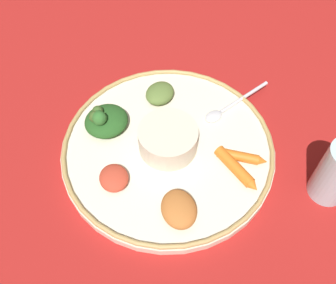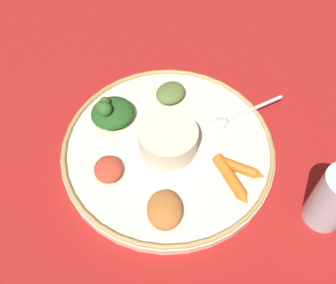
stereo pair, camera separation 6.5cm
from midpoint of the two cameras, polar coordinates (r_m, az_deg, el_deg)
ground_plane at (r=0.68m, az=2.75°, el=-1.71°), size 2.40×2.40×0.00m
platter at (r=0.67m, az=2.77°, el=-1.33°), size 0.37×0.37×0.02m
platter_rim at (r=0.66m, az=2.81°, el=-0.79°), size 0.36×0.36×0.01m
center_bowl at (r=0.65m, az=2.89°, el=0.29°), size 0.10×0.10×0.05m
spoon at (r=0.72m, az=12.52°, el=3.54°), size 0.15×0.04×0.01m
greens_pile at (r=0.69m, az=-5.72°, el=4.26°), size 0.08×0.08×0.05m
carrot_near_spoon at (r=0.64m, az=12.25°, el=-5.56°), size 0.03×0.10×0.02m
carrot_outer at (r=0.65m, az=13.27°, el=-3.91°), size 0.07×0.07×0.02m
mound_berbere_red at (r=0.63m, az=-5.88°, el=-4.24°), size 0.06×0.06×0.02m
mound_chickpea at (r=0.60m, az=2.69°, el=-10.17°), size 0.07×0.08×0.03m
mound_collards at (r=0.73m, az=2.96°, el=7.06°), size 0.08×0.07×0.02m
drinking_glass at (r=0.64m, az=25.70°, el=-8.14°), size 0.06×0.06×0.11m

